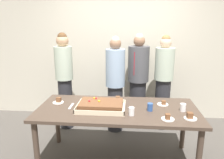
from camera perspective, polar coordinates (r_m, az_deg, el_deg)
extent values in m
cube|color=beige|center=(4.26, 2.88, 9.85)|extent=(8.00, 0.12, 3.00)
cube|color=#47382D|center=(2.87, 1.42, -7.96)|extent=(2.10, 0.94, 0.04)
cylinder|color=#47382D|center=(2.93, -19.35, -16.84)|extent=(0.07, 0.07, 0.73)
cylinder|color=#47382D|center=(2.82, 21.98, -18.43)|extent=(0.07, 0.07, 0.73)
cylinder|color=#47382D|center=(3.57, -14.23, -10.53)|extent=(0.07, 0.07, 0.73)
cylinder|color=#47382D|center=(3.48, 18.32, -11.54)|extent=(0.07, 0.07, 0.73)
cube|color=beige|center=(2.84, -2.90, -7.66)|extent=(0.62, 0.43, 0.01)
cube|color=beige|center=(2.64, -3.53, -8.76)|extent=(0.62, 0.01, 0.05)
cube|color=beige|center=(3.02, -2.36, -5.62)|extent=(0.62, 0.01, 0.05)
cube|color=beige|center=(2.89, -9.00, -6.81)|extent=(0.01, 0.43, 0.05)
cube|color=beige|center=(2.80, 3.37, -7.28)|extent=(0.01, 0.43, 0.05)
cube|color=brown|center=(2.82, -2.91, -6.74)|extent=(0.55, 0.36, 0.09)
sphere|color=yellow|center=(2.81, -3.44, -5.69)|extent=(0.03, 0.03, 0.03)
sphere|color=red|center=(2.92, -4.24, -4.92)|extent=(0.03, 0.03, 0.03)
sphere|color=red|center=(2.83, -6.02, -5.62)|extent=(0.03, 0.03, 0.03)
sphere|color=yellow|center=(2.92, -4.69, -4.88)|extent=(0.03, 0.03, 0.03)
cylinder|color=white|center=(3.14, 1.39, -5.45)|extent=(0.15, 0.15, 0.01)
cube|color=brown|center=(3.13, 1.55, -4.91)|extent=(0.06, 0.06, 0.05)
cylinder|color=white|center=(3.14, -14.02, -5.89)|extent=(0.15, 0.15, 0.01)
cube|color=brown|center=(3.13, -13.90, -5.20)|extent=(0.06, 0.05, 0.07)
cylinder|color=white|center=(2.72, 20.00, -9.63)|extent=(0.15, 0.15, 0.01)
cube|color=brown|center=(2.71, 19.87, -8.87)|extent=(0.06, 0.06, 0.07)
cylinder|color=white|center=(2.63, 14.52, -10.09)|extent=(0.15, 0.15, 0.01)
cube|color=brown|center=(2.61, 14.51, -9.44)|extent=(0.05, 0.06, 0.06)
cylinder|color=white|center=(3.06, 13.26, -6.42)|extent=(0.15, 0.15, 0.01)
cube|color=brown|center=(3.04, 13.49, -5.94)|extent=(0.05, 0.05, 0.05)
cylinder|color=white|center=(2.90, 18.25, -7.02)|extent=(0.07, 0.07, 0.10)
cylinder|color=#2D5199|center=(2.81, 10.01, -7.17)|extent=(0.07, 0.07, 0.10)
cylinder|color=white|center=(2.65, 5.16, -8.37)|extent=(0.07, 0.07, 0.10)
cube|color=silver|center=(2.97, -10.73, -6.93)|extent=(0.03, 0.20, 0.01)
cylinder|color=#28282D|center=(3.83, 0.84, -7.55)|extent=(0.26, 0.26, 0.82)
cylinder|color=#93ADCC|center=(3.62, 0.88, 3.10)|extent=(0.32, 0.32, 0.63)
sphere|color=#8C664C|center=(3.56, 0.90, 9.41)|extent=(0.19, 0.19, 0.19)
sphere|color=#B2A899|center=(3.56, 0.91, 10.25)|extent=(0.15, 0.15, 0.15)
cylinder|color=#28282D|center=(4.01, 13.07, -6.26)|extent=(0.26, 0.26, 0.91)
cylinder|color=#B7C6B2|center=(3.81, 13.71, 4.02)|extent=(0.33, 0.33, 0.55)
sphere|color=beige|center=(3.76, 14.04, 9.45)|extent=(0.19, 0.19, 0.19)
sphere|color=olive|center=(3.76, 14.09, 10.25)|extent=(0.15, 0.15, 0.15)
cylinder|color=#28282D|center=(4.00, -12.07, -6.20)|extent=(0.24, 0.24, 0.91)
cylinder|color=#B7C6B2|center=(3.81, -12.67, 4.26)|extent=(0.30, 0.30, 0.57)
sphere|color=tan|center=(3.76, -12.99, 9.94)|extent=(0.21, 0.21, 0.21)
sphere|color=brown|center=(3.75, -13.04, 10.81)|extent=(0.16, 0.16, 0.16)
cylinder|color=#28282D|center=(4.13, 6.71, -5.91)|extent=(0.30, 0.30, 0.83)
cylinder|color=#4C4C51|center=(3.93, 7.03, 4.12)|extent=(0.38, 0.38, 0.64)
cube|color=maroon|center=(3.76, 6.08, 4.16)|extent=(0.04, 0.02, 0.41)
sphere|color=#8C664C|center=(3.88, 7.22, 10.08)|extent=(0.20, 0.20, 0.20)
sphere|color=#B2A899|center=(3.87, 7.24, 10.90)|extent=(0.16, 0.16, 0.16)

